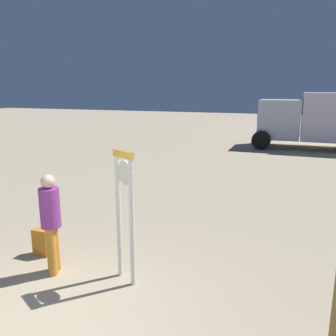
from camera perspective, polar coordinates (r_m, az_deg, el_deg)
standing_clock at (r=5.11m, az=-7.11°, el=-5.90°), size 0.41×0.27×2.01m
person_near_clock at (r=5.67m, az=-18.76°, el=-8.00°), size 0.31×0.31×1.60m
backpack at (r=6.58m, az=-20.03°, el=-11.42°), size 0.30×0.20×0.47m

